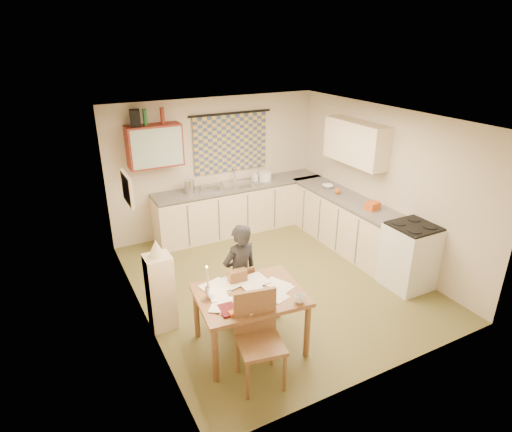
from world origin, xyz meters
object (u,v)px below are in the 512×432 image
stove (410,256)px  dining_table (250,319)px  chair_far (237,302)px  shelf_stand (161,292)px  counter_back (241,208)px  counter_right (351,225)px  person (240,273)px

stove → dining_table: (-2.71, -0.13, -0.12)m
stove → chair_far: 2.67m
shelf_stand → chair_far: bearing=-17.8°
counter_back → shelf_stand: shelf_stand is taller
counter_right → chair_far: (-2.63, -0.90, -0.20)m
person → shelf_stand: 1.03m
chair_far → shelf_stand: (-0.91, 0.29, 0.26)m
counter_right → person: size_ratio=2.15×
counter_right → dining_table: 3.08m
dining_table → shelf_stand: (-0.83, 0.86, 0.14)m
counter_right → person: (-2.58, -0.92, 0.23)m
dining_table → chair_far: (0.09, 0.57, -0.12)m
stove → person: 2.62m
chair_far → person: size_ratio=0.60×
person → stove: bearing=162.6°
dining_table → chair_far: 0.59m
counter_right → stove: size_ratio=2.97×
counter_back → stove: stove is taller
counter_back → person: (-1.23, -2.55, 0.23)m
counter_right → dining_table: counter_right is taller
counter_right → chair_far: counter_right is taller
stove → person: bearing=170.8°
dining_table → person: (0.14, 0.55, 0.31)m
counter_back → shelf_stand: bearing=-134.5°
person → dining_table: bearing=67.8°
shelf_stand → counter_right: bearing=9.7°
counter_back → dining_table: (-1.37, -3.09, -0.07)m
counter_right → shelf_stand: shelf_stand is taller
chair_far → person: 0.43m
stove → chair_far: (-2.63, 0.44, -0.24)m
chair_far → counter_right: bearing=-160.5°
dining_table → shelf_stand: size_ratio=1.28×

